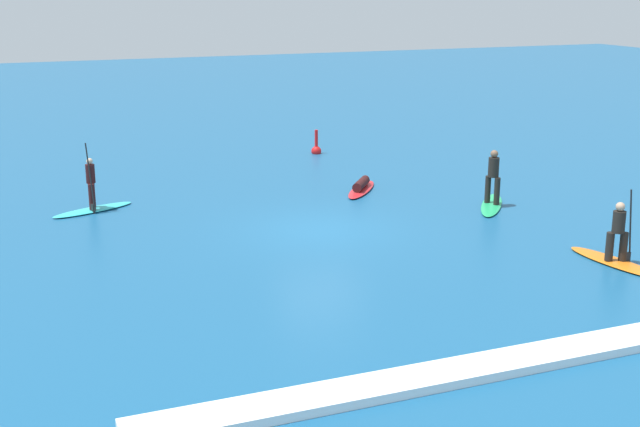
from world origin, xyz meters
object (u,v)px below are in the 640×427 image
surfer_on_red_board (361,187)px  marker_buoy (316,149)px  surfer_on_teal_board (92,199)px  surfer_on_orange_board (616,249)px  surfer_on_green_board (492,192)px

surfer_on_red_board → marker_buoy: marker_buoy is taller
surfer_on_red_board → marker_buoy: size_ratio=2.30×
surfer_on_teal_board → surfer_on_orange_board: bearing=116.1°
surfer_on_red_board → surfer_on_green_board: 4.68m
surfer_on_green_board → surfer_on_orange_board: bearing=-144.8°
surfer_on_red_board → surfer_on_teal_board: surfer_on_teal_board is taller
surfer_on_orange_board → surfer_on_green_board: (0.25, 6.19, 0.10)m
marker_buoy → surfer_on_teal_board: bearing=-149.1°
surfer_on_teal_board → surfer_on_orange_board: (11.93, -10.45, -0.01)m
surfer_on_red_board → surfer_on_orange_board: surfer_on_orange_board is taller
surfer_on_orange_board → surfer_on_green_board: bearing=170.3°
surfer_on_teal_board → surfer_on_orange_board: 15.86m
surfer_on_red_board → marker_buoy: 6.88m
surfer_on_teal_board → marker_buoy: surfer_on_teal_board is taller
surfer_on_teal_board → surfer_on_red_board: bearing=152.6°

